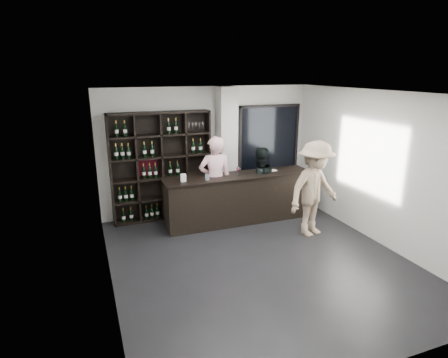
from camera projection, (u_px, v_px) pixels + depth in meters
name	position (u px, v px, depth m)	size (l,w,h in m)	color
floor	(258.00, 260.00, 6.65)	(5.00, 5.50, 0.01)	black
wine_shelf	(161.00, 167.00, 8.22)	(2.20, 0.35, 2.40)	black
structural_column	(227.00, 151.00, 8.58)	(0.40, 0.40, 2.90)	silver
glass_panel	(269.00, 148.00, 9.20)	(1.60, 0.08, 2.10)	black
tasting_counter	(238.00, 198.00, 8.19)	(3.27, 0.68, 1.08)	black
taster_pink	(215.00, 181.00, 7.99)	(0.70, 0.46, 1.93)	#FFBFC8
taster_black	(259.00, 183.00, 8.39)	(0.79, 0.61, 1.62)	black
customer	(314.00, 189.00, 7.42)	(1.25, 0.72, 1.94)	#9D856B
wine_glass	(238.00, 170.00, 7.97)	(0.09, 0.09, 0.22)	white
spit_cup	(207.00, 177.00, 7.64)	(0.09, 0.09, 0.12)	silver
napkin_stack	(274.00, 170.00, 8.37)	(0.12, 0.12, 0.02)	white
card_stand	(183.00, 178.00, 7.53)	(0.11, 0.05, 0.16)	white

